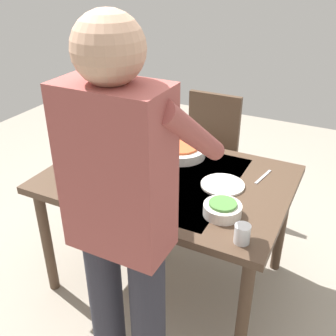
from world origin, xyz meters
TOP-DOWN VIEW (x-y plane):
  - ground_plane at (0.00, 0.00)m, footprint 6.00×6.00m
  - dining_table at (0.00, 0.00)m, footprint 1.31×0.93m
  - chair_near at (0.09, -0.84)m, footprint 0.40×0.40m
  - person_server at (-0.19, 0.72)m, footprint 0.42×0.61m
  - wine_bottle at (0.42, -0.08)m, footprint 0.07×0.07m
  - wine_glass_left at (0.43, 0.32)m, footprint 0.07×0.07m
  - wine_glass_right at (0.17, 0.15)m, footprint 0.07×0.07m
  - water_cup_near_left at (-0.53, 0.36)m, footprint 0.07×0.07m
  - water_cup_near_right at (0.49, -0.21)m, footprint 0.07×0.07m
  - serving_bowl_pasta at (0.04, -0.26)m, footprint 0.30×0.30m
  - side_bowl_salad at (-0.39, 0.21)m, footprint 0.18×0.18m
  - dinner_plate_near at (-0.30, -0.04)m, footprint 0.23×0.23m
  - table_knife at (0.01, 0.07)m, footprint 0.05×0.20m
  - table_fork at (-0.47, -0.22)m, footprint 0.05×0.18m

SIDE VIEW (x-z plane):
  - ground_plane at x=0.00m, z-range 0.00..0.00m
  - chair_near at x=0.09m, z-range 0.07..0.98m
  - dining_table at x=0.00m, z-range 0.29..1.03m
  - table_knife at x=0.01m, z-range 0.74..0.74m
  - table_fork at x=-0.47m, z-range 0.74..0.74m
  - dinner_plate_near at x=-0.30m, z-range 0.74..0.75m
  - serving_bowl_pasta at x=0.04m, z-range 0.74..0.80m
  - side_bowl_salad at x=-0.39m, z-range 0.74..0.80m
  - water_cup_near_left at x=-0.53m, z-range 0.74..0.82m
  - water_cup_near_right at x=0.49m, z-range 0.74..0.83m
  - wine_glass_left at x=0.43m, z-range 0.77..0.92m
  - wine_glass_right at x=0.17m, z-range 0.77..0.92m
  - wine_bottle at x=0.42m, z-range 0.70..1.00m
  - person_server at x=-0.19m, z-range 0.12..1.81m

